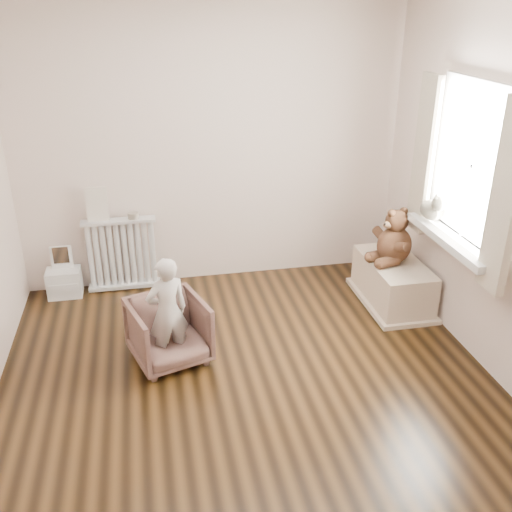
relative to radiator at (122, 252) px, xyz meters
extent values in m
cube|color=black|center=(0.90, -1.68, -0.39)|extent=(3.60, 3.60, 0.01)
cube|color=silver|center=(0.90, 0.12, 0.91)|extent=(3.60, 0.02, 2.60)
cube|color=silver|center=(0.90, -3.48, 0.91)|extent=(3.60, 0.02, 2.60)
cube|color=silver|center=(2.70, -1.68, 0.91)|extent=(0.02, 3.60, 2.60)
cube|color=white|center=(2.66, -1.38, 1.06)|extent=(0.03, 0.90, 1.10)
cube|color=silver|center=(2.57, -1.38, 0.48)|extent=(0.22, 1.10, 0.06)
cube|color=beige|center=(2.55, -1.95, 1.00)|extent=(0.06, 0.26, 1.30)
cube|color=beige|center=(2.55, -0.81, 1.00)|extent=(0.06, 0.26, 1.30)
cube|color=silver|center=(0.00, 0.00, 0.00)|extent=(0.68, 0.13, 0.71)
cube|color=beige|center=(-0.17, 0.00, 0.48)|extent=(0.19, 0.02, 0.32)
cylinder|color=#A59E8C|center=(0.14, 0.00, 0.35)|extent=(0.10, 0.10, 0.06)
cube|color=silver|center=(-0.55, -0.03, -0.11)|extent=(0.31, 0.22, 0.48)
imported|color=brown|center=(0.36, -1.29, -0.14)|extent=(0.68, 0.69, 0.51)
imported|color=beige|center=(0.36, -1.34, 0.07)|extent=(0.37, 0.29, 0.87)
cube|color=beige|center=(2.42, -0.77, -0.19)|extent=(0.46, 0.87, 0.41)
camera|label=1|loc=(0.27, -5.06, 2.20)|focal=40.00mm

